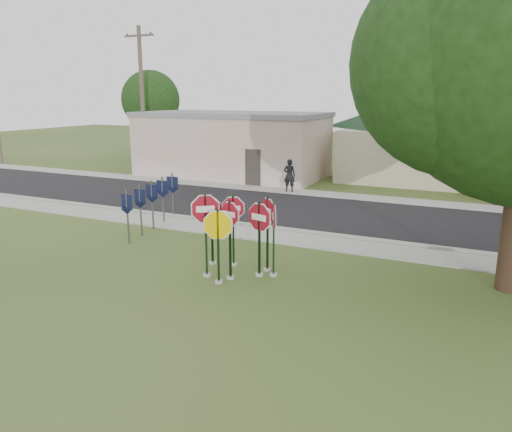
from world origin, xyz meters
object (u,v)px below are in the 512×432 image
at_px(stop_sign_left, 206,222).
at_px(pedestrian, 289,175).
at_px(stop_sign_yellow, 218,236).
at_px(stop_sign_center, 230,230).
at_px(utility_pole_near, 142,100).

bearing_deg(stop_sign_left, pedestrian, 101.34).
xyz_separation_m(stop_sign_yellow, pedestrian, (-3.26, 13.62, -0.44)).
relative_size(stop_sign_center, stop_sign_yellow, 1.07).
height_order(stop_sign_center, utility_pole_near, utility_pole_near).
distance_m(stop_sign_left, utility_pole_near, 19.95).
height_order(stop_sign_center, stop_sign_yellow, stop_sign_center).
distance_m(stop_sign_yellow, pedestrian, 14.02).
distance_m(stop_sign_center, utility_pole_near, 20.40).
bearing_deg(stop_sign_yellow, stop_sign_center, 71.39).
relative_size(stop_sign_center, utility_pole_near, 0.26).
relative_size(utility_pole_near, pedestrian, 5.24).
xyz_separation_m(stop_sign_yellow, utility_pole_near, (-13.96, 14.76, 3.56)).
height_order(stop_sign_left, utility_pole_near, utility_pole_near).
relative_size(stop_sign_yellow, stop_sign_left, 0.87).
xyz_separation_m(stop_sign_center, utility_pole_near, (-14.11, 14.33, 3.47)).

